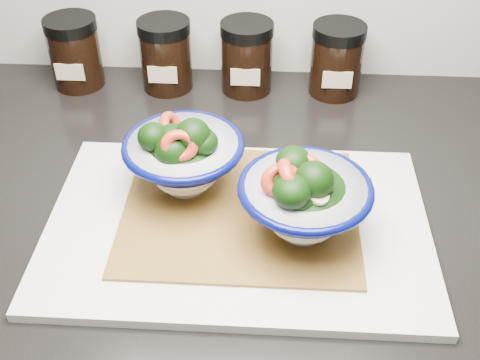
# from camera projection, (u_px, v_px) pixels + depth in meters

# --- Properties ---
(countertop) EXTENTS (3.50, 0.60, 0.04)m
(countertop) POSITION_uv_depth(u_px,v_px,m) (131.00, 190.00, 0.81)
(countertop) COLOR black
(countertop) RESTS_ON cabinet
(cutting_board) EXTENTS (0.45, 0.30, 0.01)m
(cutting_board) POSITION_uv_depth(u_px,v_px,m) (238.00, 226.00, 0.71)
(cutting_board) COLOR silver
(cutting_board) RESTS_ON countertop
(bamboo_mat) EXTENTS (0.28, 0.24, 0.00)m
(bamboo_mat) POSITION_uv_depth(u_px,v_px,m) (240.00, 210.00, 0.72)
(bamboo_mat) COLOR olive
(bamboo_mat) RESTS_ON cutting_board
(bowl_left) EXTENTS (0.15, 0.15, 0.11)m
(bowl_left) POSITION_uv_depth(u_px,v_px,m) (183.00, 156.00, 0.73)
(bowl_left) COLOR white
(bowl_left) RESTS_ON bamboo_mat
(bowl_right) EXTENTS (0.15, 0.15, 0.12)m
(bowl_right) POSITION_uv_depth(u_px,v_px,m) (304.00, 200.00, 0.66)
(bowl_right) COLOR white
(bowl_right) RESTS_ON bamboo_mat
(spice_jar_a) EXTENTS (0.08, 0.08, 0.11)m
(spice_jar_a) POSITION_uv_depth(u_px,v_px,m) (75.00, 52.00, 0.95)
(spice_jar_a) COLOR black
(spice_jar_a) RESTS_ON countertop
(spice_jar_b) EXTENTS (0.08, 0.08, 0.11)m
(spice_jar_b) POSITION_uv_depth(u_px,v_px,m) (166.00, 55.00, 0.94)
(spice_jar_b) COLOR black
(spice_jar_b) RESTS_ON countertop
(spice_jar_c) EXTENTS (0.08, 0.08, 0.11)m
(spice_jar_c) POSITION_uv_depth(u_px,v_px,m) (247.00, 57.00, 0.94)
(spice_jar_c) COLOR black
(spice_jar_c) RESTS_ON countertop
(spice_jar_d) EXTENTS (0.08, 0.08, 0.11)m
(spice_jar_d) POSITION_uv_depth(u_px,v_px,m) (337.00, 59.00, 0.93)
(spice_jar_d) COLOR black
(spice_jar_d) RESTS_ON countertop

